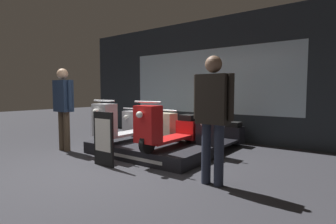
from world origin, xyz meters
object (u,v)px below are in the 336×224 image
Objects in this scene: scooter_display_right at (170,129)px; person_right_browsing at (213,109)px; person_left_browsing at (63,102)px; scooter_backrow_2 at (221,135)px; price_sign_board at (104,139)px; scooter_display_left at (128,124)px; scooter_backrow_0 at (149,127)px; scooter_backrow_1 at (182,130)px.

person_right_browsing reaches higher than scooter_display_right.
person_left_browsing is at bearing 180.00° from person_right_browsing.
scooter_display_right is 1.38m from scooter_backrow_2.
person_right_browsing is at bearing 8.39° from price_sign_board.
scooter_display_right reaches higher than scooter_backrow_2.
scooter_backrow_2 is (1.55, 1.28, -0.24)m from scooter_display_left.
person_left_browsing is 1.89× the size of price_sign_board.
scooter_display_right is 1.21m from price_sign_board.
scooter_backrow_0 is 1.00× the size of scooter_backrow_2.
person_left_browsing is (-0.68, -2.00, 0.69)m from scooter_backrow_0.
price_sign_board is (0.94, -2.28, 0.12)m from scooter_backrow_0.
scooter_display_right is at bearing -38.55° from scooter_backrow_0.
scooter_display_right is 1.51m from person_right_browsing.
person_right_browsing is (1.82, -2.00, 0.69)m from scooter_backrow_1.
scooter_display_right reaches higher than price_sign_board.
person_left_browsing is (-1.71, -2.00, 0.69)m from scooter_backrow_1.
scooter_display_left is 1.46m from person_left_browsing.
person_left_browsing reaches higher than scooter_display_right.
scooter_display_right is at bearing 0.00° from scooter_display_left.
price_sign_board reaches higher than scooter_backrow_1.
scooter_backrow_1 is at bearing 0.00° from scooter_backrow_0.
scooter_display_right is 1.00× the size of scooter_backrow_1.
person_right_browsing reaches higher than price_sign_board.
scooter_backrow_1 is (1.03, 0.00, 0.00)m from scooter_backrow_0.
scooter_display_left is 1.00× the size of person_right_browsing.
scooter_display_right is 1.00× the size of person_right_browsing.
price_sign_board reaches higher than scooter_backrow_2.
scooter_backrow_0 is (-1.60, 1.28, -0.24)m from scooter_display_right.
scooter_backrow_0 is at bearing 180.00° from scooter_backrow_2.
scooter_display_right is 2.44m from person_left_browsing.
price_sign_board is at bearing -67.54° from scooter_backrow_0.
person_right_browsing is 1.88× the size of price_sign_board.
scooter_display_right reaches higher than scooter_backrow_1.
scooter_display_right reaches higher than scooter_backrow_0.
person_right_browsing is at bearing -47.73° from scooter_backrow_1.
scooter_backrow_1 is 1.03m from scooter_backrow_2.
scooter_backrow_0 is 1.00× the size of scooter_backrow_1.
scooter_backrow_2 is at bearing 0.00° from scooter_backrow_1.
scooter_display_left is 2.49m from person_right_browsing.
person_right_browsing is at bearing -30.20° from scooter_display_right.
scooter_backrow_0 is 1.87× the size of price_sign_board.
scooter_display_right is at bearing 17.65° from person_left_browsing.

